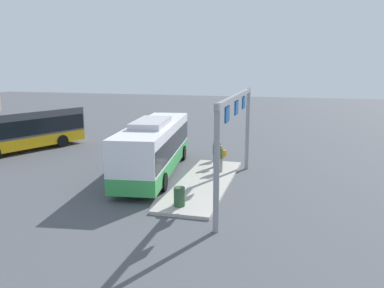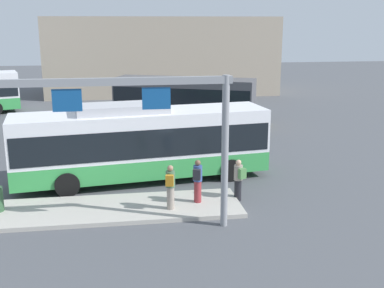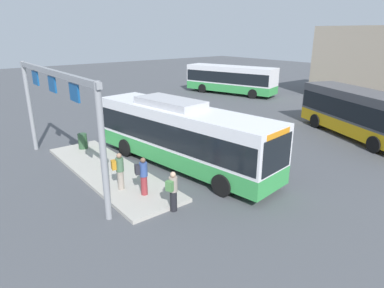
{
  "view_description": "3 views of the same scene",
  "coord_description": "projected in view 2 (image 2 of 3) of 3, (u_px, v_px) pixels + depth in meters",
  "views": [
    {
      "loc": [
        -22.08,
        -8.2,
        6.65
      ],
      "look_at": [
        2.97,
        -1.59,
        1.35
      ],
      "focal_mm": 36.68,
      "sensor_mm": 36.0,
      "label": 1
    },
    {
      "loc": [
        -0.9,
        -20.43,
        6.86
      ],
      "look_at": [
        2.1,
        -0.68,
        1.75
      ],
      "focal_mm": 44.89,
      "sensor_mm": 36.0,
      "label": 2
    },
    {
      "loc": [
        13.14,
        -9.79,
        6.74
      ],
      "look_at": [
        1.33,
        -0.37,
        1.63
      ],
      "focal_mm": 31.12,
      "sensor_mm": 36.0,
      "label": 3
    }
  ],
  "objects": [
    {
      "name": "ground_plane",
      "position": [
        143.0,
        180.0,
        21.4
      ],
      "size": [
        120.0,
        120.0,
        0.0
      ],
      "primitive_type": "plane",
      "color": "#4C4F54"
    },
    {
      "name": "platform_curb",
      "position": [
        107.0,
        209.0,
        17.84
      ],
      "size": [
        10.0,
        2.8,
        0.16
      ],
      "primitive_type": "cube",
      "color": "#B2ADA3",
      "rests_on": "ground"
    },
    {
      "name": "bus_main",
      "position": [
        142.0,
        141.0,
        20.95
      ],
      "size": [
        11.26,
        3.93,
        3.46
      ],
      "rotation": [
        0.0,
        0.0,
        0.13
      ],
      "color": "green",
      "rests_on": "ground"
    },
    {
      "name": "bus_background_right",
      "position": [
        184.0,
        97.0,
        33.06
      ],
      "size": [
        9.82,
        6.02,
        3.1
      ],
      "rotation": [
        0.0,
        0.0,
        2.75
      ],
      "color": "#EAAD14",
      "rests_on": "ground"
    },
    {
      "name": "person_boarding",
      "position": [
        239.0,
        179.0,
        18.72
      ],
      "size": [
        0.48,
        0.6,
        1.67
      ],
      "rotation": [
        0.0,
        0.0,
        1.96
      ],
      "color": "black",
      "rests_on": "ground"
    },
    {
      "name": "person_waiting_near",
      "position": [
        198.0,
        180.0,
        18.11
      ],
      "size": [
        0.45,
        0.59,
        1.67
      ],
      "rotation": [
        0.0,
        0.0,
        1.27
      ],
      "color": "maroon",
      "rests_on": "platform_curb"
    },
    {
      "name": "person_waiting_mid",
      "position": [
        170.0,
        186.0,
        17.45
      ],
      "size": [
        0.41,
        0.57,
        1.67
      ],
      "rotation": [
        0.0,
        0.0,
        1.35
      ],
      "color": "gray",
      "rests_on": "platform_curb"
    },
    {
      "name": "platform_sign_gantry",
      "position": [
        69.0,
        122.0,
        14.97
      ],
      "size": [
        10.43,
        0.24,
        5.2
      ],
      "color": "gray",
      "rests_on": "ground"
    },
    {
      "name": "station_building",
      "position": [
        162.0,
        55.0,
        46.91
      ],
      "size": [
        21.7,
        8.0,
        7.3
      ],
      "primitive_type": "cube",
      "color": "tan",
      "rests_on": "ground"
    }
  ]
}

